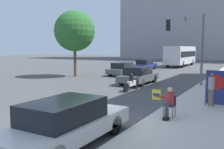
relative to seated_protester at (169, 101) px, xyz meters
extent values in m
plane|color=#4F4F51|center=(-2.30, -1.90, -0.77)|extent=(160.00, 160.00, 0.00)
cylinder|color=#474C56|center=(-0.16, -0.13, -0.42)|extent=(0.03, 0.03, 0.45)
cylinder|color=#474C56|center=(0.21, -0.13, -0.42)|extent=(0.03, 0.03, 0.45)
cylinder|color=#474C56|center=(-0.16, 0.24, -0.42)|extent=(0.03, 0.03, 0.45)
cylinder|color=#474C56|center=(0.21, 0.24, -0.42)|extent=(0.03, 0.03, 0.45)
cube|color=navy|center=(0.02, 0.06, -0.19)|extent=(0.40, 0.40, 0.02)
cube|color=navy|center=(0.02, 0.25, 0.01)|extent=(0.40, 0.02, 0.38)
cylinder|color=#424247|center=(0.02, -0.10, -0.09)|extent=(0.18, 0.42, 0.18)
cylinder|color=#424247|center=(0.02, -0.31, -0.42)|extent=(0.16, 0.16, 0.45)
cube|color=black|center=(0.02, -0.37, -0.60)|extent=(0.20, 0.28, 0.10)
cylinder|color=#B23333|center=(0.02, 0.09, 0.08)|extent=(0.34, 0.34, 0.52)
sphere|color=beige|center=(0.02, 0.09, 0.45)|extent=(0.22, 0.22, 0.22)
cylinder|color=#B23333|center=(-0.31, 0.01, 0.16)|extent=(0.45, 0.09, 0.09)
cube|color=yellow|center=(-0.51, 0.01, 0.22)|extent=(0.36, 0.02, 0.41)
cube|color=navy|center=(-0.51, -0.01, 0.22)|extent=(0.27, 0.01, 0.10)
cylinder|color=#756651|center=(1.16, 2.98, -0.26)|extent=(0.28, 0.28, 0.78)
cylinder|color=#9E9EA3|center=(1.16, 2.98, 0.44)|extent=(0.34, 0.34, 0.62)
sphere|color=#936B4C|center=(1.16, 2.98, 0.85)|extent=(0.20, 0.20, 0.20)
cylinder|color=slate|center=(0.91, 2.92, 0.20)|extent=(0.06, 0.06, 1.70)
cube|color=navy|center=(1.72, 2.92, 0.25)|extent=(1.62, 0.02, 1.60)
cylinder|color=red|center=(1.37, 2.90, 0.49)|extent=(0.70, 0.01, 0.70)
cylinder|color=slate|center=(-0.48, 9.79, 1.94)|extent=(0.16, 0.16, 5.17)
cylinder|color=slate|center=(-1.69, 9.53, 4.22)|extent=(0.61, 2.45, 0.11)
cube|color=black|center=(-2.90, 9.28, 3.80)|extent=(0.35, 0.35, 0.84)
sphere|color=green|center=(-2.90, 9.28, 3.52)|extent=(0.18, 0.18, 0.18)
cube|color=white|center=(-1.88, -3.85, -0.25)|extent=(1.77, 4.63, 0.49)
cube|color=black|center=(-1.88, -4.03, 0.29)|extent=(1.52, 2.41, 0.60)
cylinder|color=black|center=(-2.66, -2.41, -0.45)|extent=(0.22, 0.64, 0.64)
cylinder|color=black|center=(-1.10, -2.41, -0.45)|extent=(0.22, 0.64, 0.64)
cylinder|color=black|center=(-2.66, -5.28, -0.45)|extent=(0.22, 0.64, 0.64)
cube|color=#565B60|center=(-5.10, 8.88, -0.25)|extent=(1.89, 4.31, 0.50)
cube|color=black|center=(-5.10, 8.70, 0.30)|extent=(1.63, 2.24, 0.61)
cylinder|color=black|center=(-5.94, 10.21, -0.45)|extent=(0.22, 0.64, 0.64)
cylinder|color=black|center=(-4.27, 10.21, -0.45)|extent=(0.22, 0.64, 0.64)
cylinder|color=black|center=(-5.94, 7.54, -0.45)|extent=(0.22, 0.64, 0.64)
cylinder|color=black|center=(-4.27, 7.54, -0.45)|extent=(0.22, 0.64, 0.64)
cube|color=#565B60|center=(-9.08, 13.96, -0.26)|extent=(1.83, 4.27, 0.49)
cube|color=black|center=(-9.08, 13.79, 0.29)|extent=(1.57, 2.22, 0.60)
cylinder|color=black|center=(-9.89, 15.28, -0.45)|extent=(0.22, 0.64, 0.64)
cylinder|color=black|center=(-8.28, 15.28, -0.45)|extent=(0.22, 0.64, 0.64)
cylinder|color=black|center=(-9.89, 12.63, -0.45)|extent=(0.22, 0.64, 0.64)
cylinder|color=black|center=(-8.28, 12.63, -0.45)|extent=(0.22, 0.64, 0.64)
cube|color=navy|center=(-9.58, 21.44, -0.25)|extent=(1.77, 4.70, 0.49)
cube|color=black|center=(-9.58, 21.25, 0.29)|extent=(1.52, 2.44, 0.60)
cylinder|color=black|center=(-10.36, 22.90, -0.45)|extent=(0.22, 0.64, 0.64)
cylinder|color=black|center=(-8.81, 22.90, -0.45)|extent=(0.22, 0.64, 0.64)
cylinder|color=black|center=(-10.36, 19.99, -0.45)|extent=(0.22, 0.64, 0.64)
cylinder|color=black|center=(-8.81, 19.99, -0.45)|extent=(0.22, 0.64, 0.64)
cube|color=silver|center=(-7.20, 30.52, 1.01)|extent=(2.47, 10.46, 2.68)
cube|color=black|center=(-7.20, 30.52, 1.17)|extent=(2.49, 9.94, 0.88)
cylinder|color=black|center=(-8.29, 33.77, -0.25)|extent=(0.30, 1.04, 1.04)
cylinder|color=black|center=(-6.11, 33.77, -0.25)|extent=(0.30, 1.04, 1.04)
cylinder|color=black|center=(-8.29, 27.28, -0.25)|extent=(0.30, 1.04, 1.04)
cylinder|color=black|center=(-6.11, 27.28, -0.25)|extent=(0.30, 1.04, 1.04)
cube|color=white|center=(-4.28, 5.75, -0.29)|extent=(0.24, 0.99, 0.32)
cylinder|color=black|center=(-4.28, 5.70, 0.02)|extent=(0.28, 0.28, 0.50)
sphere|color=black|center=(-4.28, 5.70, 0.28)|extent=(0.24, 0.24, 0.24)
cylinder|color=black|center=(-4.28, 6.57, -0.47)|extent=(0.10, 0.60, 0.60)
cylinder|color=black|center=(-4.28, 4.92, -0.47)|extent=(0.10, 0.60, 0.60)
cylinder|color=brown|center=(-12.84, 10.64, 0.80)|extent=(0.28, 0.28, 3.14)
sphere|color=#2D6B2D|center=(-12.84, 10.64, 3.79)|extent=(4.06, 4.06, 4.06)
camera|label=1|loc=(2.78, -9.45, 2.07)|focal=40.00mm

